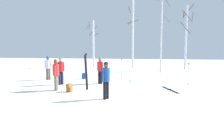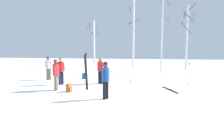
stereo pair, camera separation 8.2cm
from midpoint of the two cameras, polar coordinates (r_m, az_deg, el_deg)
ground_plane at (r=10.51m, az=-1.54°, el=-6.72°), size 60.00×60.00×0.00m
person_0 at (r=15.70m, az=-16.84°, el=1.00°), size 0.52×0.34×1.72m
person_1 at (r=11.77m, az=-14.90°, el=-0.67°), size 0.34×0.52×1.72m
person_2 at (r=13.41m, az=-3.05°, el=0.39°), size 0.44×0.35×1.72m
person_3 at (r=9.48m, az=-1.53°, el=-2.14°), size 0.34×0.47×1.72m
person_4 at (r=13.46m, az=-13.65°, el=0.23°), size 0.37×0.42×1.72m
ski_pair_planted_0 at (r=11.59m, az=-6.90°, el=-0.48°), size 0.22×0.02×2.02m
ski_pair_lying_0 at (r=12.04m, az=15.73°, el=-5.22°), size 0.79×1.81×0.05m
ski_poles_0 at (r=15.08m, az=2.90°, el=0.39°), size 0.07×0.21×1.51m
ski_poles_1 at (r=13.65m, az=20.39°, el=-0.90°), size 0.07×0.26×1.39m
backpack_0 at (r=11.29m, az=-11.43°, el=-4.82°), size 0.33×0.31×0.44m
backpack_1 at (r=15.66m, az=-7.42°, el=-1.61°), size 0.34×0.34×0.44m
water_bottle_0 at (r=10.22m, az=-13.37°, el=-6.53°), size 0.07×0.07×0.27m
water_bottle_1 at (r=13.74m, az=5.15°, el=-3.08°), size 0.06×0.06×0.27m
birch_tree_0 at (r=24.49m, az=-4.89°, el=7.52°), size 1.42×1.42×5.36m
birch_tree_1 at (r=23.68m, az=5.97°, el=10.06°), size 1.30×1.26×7.61m
birch_tree_2 at (r=19.49m, az=13.68°, el=11.14°), size 1.39×1.11×7.75m
birch_tree_3 at (r=22.99m, az=19.92°, el=8.87°), size 1.45×1.46×6.75m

